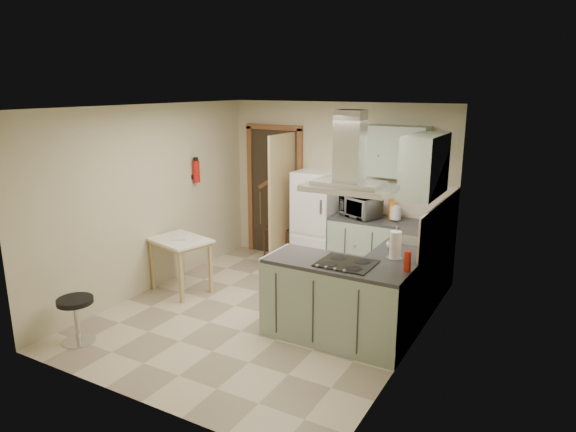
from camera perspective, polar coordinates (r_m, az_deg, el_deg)
The scene contains 28 objects.
floor at distance 6.45m, azimuth -2.48°, elevation -10.76°, with size 4.20×4.20×0.00m, color beige.
ceiling at distance 5.85m, azimuth -2.75°, elevation 12.03°, with size 4.20×4.20×0.00m, color silver.
back_wall at distance 7.85m, azimuth 5.52°, elevation 3.36°, with size 3.60×3.60×0.00m, color #BEB793.
left_wall at distance 7.12m, azimuth -15.01°, elevation 1.81°, with size 4.20×4.20×0.00m, color #BEB793.
right_wall at distance 5.33m, azimuth 14.07°, elevation -2.26°, with size 4.20×4.20×0.00m, color #BEB793.
doorway at distance 8.35m, azimuth -1.51°, elevation 2.70°, with size 1.10×0.12×2.10m, color brown.
fridge at distance 7.77m, azimuth 3.19°, elevation -0.48°, with size 0.60×0.60×1.50m, color white.
counter_back at distance 7.53m, azimuth 9.04°, elevation -3.50°, with size 1.08×0.60×0.90m, color #9EB2A0.
counter_right at distance 6.69m, azimuth 13.78°, elevation -6.07°, with size 0.60×1.95×0.90m, color #9EB2A0.
splashback at distance 7.53m, azimuth 12.16°, elevation 1.86°, with size 1.68×0.02×0.50m, color beige.
wall_cabinet_back at distance 7.26m, azimuth 11.98°, elevation 7.03°, with size 0.85×0.35×0.70m, color #9EB2A0.
wall_cabinet_right at distance 6.05m, azimuth 14.99°, elevation 5.45°, with size 0.35×0.90×0.70m, color #9EB2A0.
peninsula at distance 5.68m, azimuth 5.43°, elevation -9.43°, with size 1.55×0.65×0.90m, color #9EB2A0.
hob at distance 5.48m, azimuth 6.50°, elevation -5.25°, with size 0.58×0.50×0.01m, color black.
extractor_hood at distance 5.26m, azimuth 6.75°, elevation 3.13°, with size 0.90×0.55×0.10m, color silver.
sink at distance 6.38m, azimuth 13.59°, elevation -2.73°, with size 0.45×0.40×0.01m, color silver.
fire_extinguisher at distance 7.69m, azimuth -10.15°, elevation 4.88°, with size 0.10×0.10×0.32m, color #B2140F.
drop_leaf_table at distance 7.12m, azimuth -11.78°, elevation -5.37°, with size 0.79×0.59×0.74m, color tan.
bentwood_chair at distance 8.23m, azimuth -1.05°, elevation -1.30°, with size 0.46×0.46×1.03m, color #4F231A.
stool at distance 6.13m, azimuth -22.40°, elevation -10.65°, with size 0.38×0.38×0.51m, color black.
microwave at distance 7.40m, azimuth 8.04°, elevation 1.05°, with size 0.55×0.37×0.30m, color black.
kettle at distance 7.30m, azimuth 11.88°, elevation 0.35°, with size 0.15×0.15×0.22m, color white.
cereal_box at distance 7.39m, azimuth 11.40°, elevation 0.74°, with size 0.07×0.18×0.26m, color #C87117.
soap_bottle at distance 6.70m, azimuth 15.10°, elevation -1.30°, with size 0.08×0.08×0.17m, color #9F9FAA.
paper_towel at distance 5.68m, azimuth 11.85°, elevation -3.14°, with size 0.12×0.12×0.31m, color white.
cup at distance 6.03m, azimuth 11.39°, elevation -3.23°, with size 0.11×0.11×0.09m, color white.
red_bottle at distance 5.35m, azimuth 13.13°, elevation -4.91°, with size 0.07×0.07×0.21m, color red.
book at distance 7.05m, azimuth -12.80°, elevation -1.98°, with size 0.18×0.25×0.11m, color #A7374D.
Camera 1 is at (3.10, -4.95, 2.73)m, focal length 32.00 mm.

